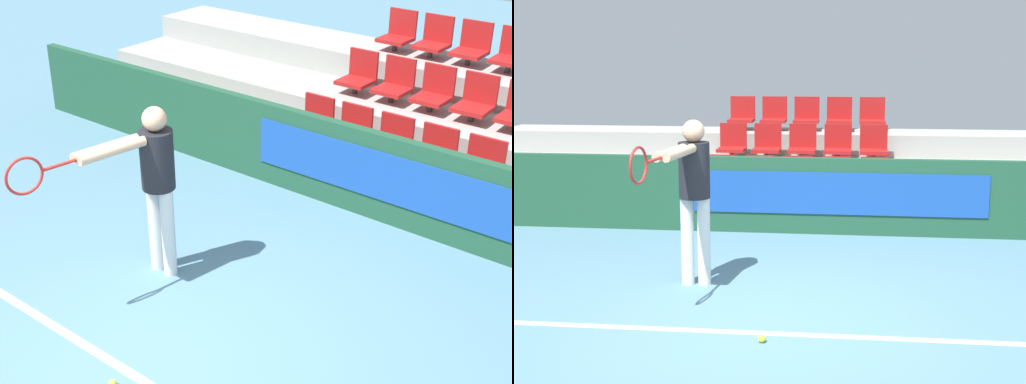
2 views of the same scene
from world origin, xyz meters
The scene contains 21 objects.
ground_plane centered at (0.00, 0.00, 0.00)m, with size 30.00×30.00×0.00m, color slate.
court_baseline centered at (0.00, -0.20, 0.00)m, with size 4.84×0.08×0.01m.
barrier_wall centered at (0.01, 3.23, 0.50)m, with size 10.68×0.14×1.00m.
bleacher_tier_front centered at (0.00, 3.82, 0.18)m, with size 10.28×1.02×0.35m.
bleacher_tier_middle centered at (0.00, 4.84, 0.35)m, with size 10.28×1.02×0.70m.
bleacher_tier_back centered at (0.00, 5.86, 0.53)m, with size 10.28×1.02×1.05m.
stadium_chair_0 centered at (-1.08, 3.95, 0.59)m, with size 0.42×0.42×0.55m.
stadium_chair_1 centered at (-0.54, 3.95, 0.59)m, with size 0.42×0.42×0.55m.
stadium_chair_2 centered at (0.00, 3.95, 0.59)m, with size 0.42×0.42×0.55m.
stadium_chair_3 centered at (0.54, 3.95, 0.59)m, with size 0.42×0.42×0.55m.
stadium_chair_4 centered at (1.08, 3.95, 0.59)m, with size 0.42×0.42×0.55m.
stadium_chair_5 centered at (-1.08, 4.97, 0.94)m, with size 0.42×0.42×0.55m.
stadium_chair_6 centered at (-0.54, 4.97, 0.94)m, with size 0.42×0.42×0.55m.
stadium_chair_7 centered at (0.00, 4.97, 0.94)m, with size 0.42×0.42×0.55m.
stadium_chair_8 centered at (0.54, 4.97, 0.94)m, with size 0.42×0.42×0.55m.
stadium_chair_10 centered at (-1.08, 5.99, 1.29)m, with size 0.42×0.42×0.55m.
stadium_chair_11 centered at (-0.54, 5.99, 1.29)m, with size 0.42×0.42×0.55m.
stadium_chair_12 centered at (0.00, 5.99, 1.29)m, with size 0.42×0.42×0.55m.
stadium_chair_13 centered at (0.54, 5.99, 1.29)m, with size 0.42×0.42×0.55m.
tennis_player centered at (-0.83, 0.95, 1.05)m, with size 0.39×1.54×1.69m.
tennis_ball centered at (0.02, -0.39, 0.03)m, with size 0.07×0.07×0.07m.
Camera 1 is at (3.51, -3.00, 3.85)m, focal length 50.00 mm.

